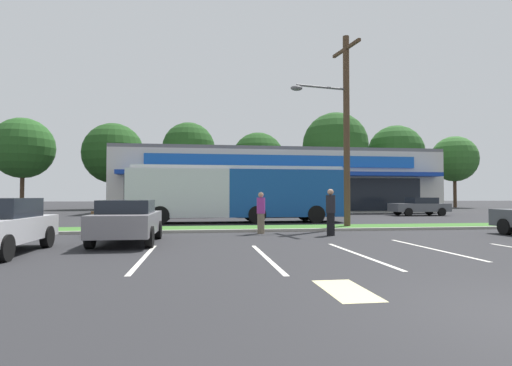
% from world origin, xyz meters
% --- Properties ---
extents(grass_median, '(56.00, 2.20, 0.12)m').
position_xyz_m(grass_median, '(0.00, 14.00, 0.06)').
color(grass_median, '#386B28').
rests_on(grass_median, ground_plane).
extents(curb_lip, '(56.00, 0.24, 0.12)m').
position_xyz_m(curb_lip, '(0.00, 12.78, 0.06)').
color(curb_lip, '#99968C').
rests_on(curb_lip, ground_plane).
extents(parking_stripe_0, '(0.12, 4.80, 0.01)m').
position_xyz_m(parking_stripe_0, '(-5.73, 6.02, 0.00)').
color(parking_stripe_0, silver).
rests_on(parking_stripe_0, ground_plane).
extents(parking_stripe_1, '(0.12, 4.80, 0.01)m').
position_xyz_m(parking_stripe_1, '(-2.71, 5.61, 0.00)').
color(parking_stripe_1, silver).
rests_on(parking_stripe_1, ground_plane).
extents(parking_stripe_2, '(0.12, 4.80, 0.01)m').
position_xyz_m(parking_stripe_2, '(-0.23, 5.74, 0.00)').
color(parking_stripe_2, silver).
rests_on(parking_stripe_2, ground_plane).
extents(parking_stripe_3, '(0.12, 4.80, 0.01)m').
position_xyz_m(parking_stripe_3, '(2.32, 6.56, 0.00)').
color(parking_stripe_3, silver).
rests_on(parking_stripe_3, ground_plane).
extents(lot_arrow, '(0.70, 1.60, 0.01)m').
position_xyz_m(lot_arrow, '(-2.00, 1.96, 0.00)').
color(lot_arrow, beige).
rests_on(lot_arrow, ground_plane).
extents(storefront_building, '(29.95, 12.32, 5.92)m').
position_xyz_m(storefront_building, '(3.04, 35.49, 2.96)').
color(storefront_building, beige).
rests_on(storefront_building, ground_plane).
extents(tree_far_left, '(6.72, 6.72, 10.25)m').
position_xyz_m(tree_far_left, '(-23.83, 43.52, 6.88)').
color(tree_far_left, '#473323').
rests_on(tree_far_left, ground_plane).
extents(tree_left, '(7.08, 7.08, 10.14)m').
position_xyz_m(tree_left, '(-14.46, 45.01, 6.60)').
color(tree_left, '#473323').
rests_on(tree_left, ground_plane).
extents(tree_mid_left, '(6.32, 6.32, 10.43)m').
position_xyz_m(tree_mid_left, '(-5.67, 44.85, 7.25)').
color(tree_mid_left, '#473323').
rests_on(tree_mid_left, ground_plane).
extents(tree_mid, '(6.66, 6.66, 9.63)m').
position_xyz_m(tree_mid, '(3.02, 46.28, 6.29)').
color(tree_mid, '#473323').
rests_on(tree_mid, ground_plane).
extents(tree_mid_right, '(7.98, 7.98, 11.77)m').
position_xyz_m(tree_mid_right, '(12.13, 43.10, 7.78)').
color(tree_mid_right, '#473323').
rests_on(tree_mid_right, ground_plane).
extents(tree_right, '(7.13, 7.13, 10.62)m').
position_xyz_m(tree_right, '(20.64, 44.33, 7.04)').
color(tree_right, '#473323').
rests_on(tree_right, ground_plane).
extents(tree_far_right, '(6.16, 6.16, 9.70)m').
position_xyz_m(tree_far_right, '(30.04, 46.14, 6.60)').
color(tree_far_right, '#473323').
rests_on(tree_far_right, ground_plane).
extents(utility_pole, '(3.12, 2.39, 9.25)m').
position_xyz_m(utility_pole, '(2.46, 14.05, 4.97)').
color(utility_pole, '#4C3826').
rests_on(utility_pole, ground_plane).
extents(city_bus, '(12.49, 2.79, 3.25)m').
position_xyz_m(city_bus, '(-2.13, 19.11, 1.77)').
color(city_bus, '#144793').
rests_on(city_bus, ground_plane).
extents(bus_stop_bench, '(1.60, 0.45, 0.95)m').
position_xyz_m(bus_stop_bench, '(-7.71, 12.10, 0.50)').
color(bus_stop_bench, brown).
rests_on(bus_stop_bench, ground_plane).
extents(car_0, '(4.70, 1.95, 1.59)m').
position_xyz_m(car_0, '(1.01, 24.88, 0.81)').
color(car_0, '#9E998C').
rests_on(car_0, ground_plane).
extents(car_1, '(1.91, 4.13, 1.40)m').
position_xyz_m(car_1, '(-6.68, 9.22, 0.74)').
color(car_1, slate).
rests_on(car_1, ground_plane).
extents(car_2, '(4.52, 1.89, 1.43)m').
position_xyz_m(car_2, '(-5.31, 25.26, 0.74)').
color(car_2, maroon).
rests_on(car_2, ground_plane).
extents(car_3, '(4.43, 1.94, 1.43)m').
position_xyz_m(car_3, '(12.90, 25.45, 0.74)').
color(car_3, '#515459').
rests_on(car_3, ground_plane).
extents(pedestrian_near_bench, '(0.37, 0.37, 1.81)m').
position_xyz_m(pedestrian_near_bench, '(0.70, 10.79, 0.91)').
color(pedestrian_near_bench, black).
rests_on(pedestrian_near_bench, ground_plane).
extents(pedestrian_by_pole, '(0.34, 0.34, 1.70)m').
position_xyz_m(pedestrian_by_pole, '(-1.86, 12.01, 0.85)').
color(pedestrian_by_pole, '#726651').
rests_on(pedestrian_by_pole, ground_plane).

